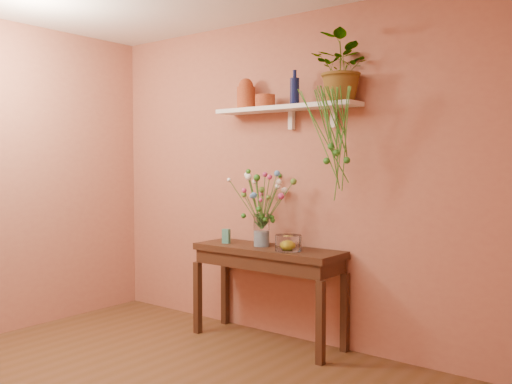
{
  "coord_description": "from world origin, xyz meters",
  "views": [
    {
      "loc": [
        2.66,
        -1.86,
        1.48
      ],
      "look_at": [
        0.0,
        1.55,
        1.25
      ],
      "focal_mm": 39.1,
      "sensor_mm": 36.0,
      "label": 1
    }
  ],
  "objects_px": {
    "terracotta_jug": "(246,94)",
    "glass_vase": "(262,232)",
    "spider_plant": "(344,68)",
    "glass_bowl": "(288,244)",
    "bouquet": "(264,192)",
    "blue_bottle": "(295,91)",
    "sideboard": "(267,261)"
  },
  "relations": [
    {
      "from": "spider_plant",
      "to": "glass_vase",
      "type": "height_order",
      "value": "spider_plant"
    },
    {
      "from": "sideboard",
      "to": "terracotta_jug",
      "type": "distance_m",
      "value": 1.43
    },
    {
      "from": "blue_bottle",
      "to": "bouquet",
      "type": "distance_m",
      "value": 0.85
    },
    {
      "from": "glass_vase",
      "to": "glass_bowl",
      "type": "height_order",
      "value": "glass_vase"
    },
    {
      "from": "glass_vase",
      "to": "bouquet",
      "type": "bearing_deg",
      "value": 2.62
    },
    {
      "from": "glass_vase",
      "to": "glass_bowl",
      "type": "distance_m",
      "value": 0.33
    },
    {
      "from": "terracotta_jug",
      "to": "glass_vase",
      "type": "xyz_separation_m",
      "value": [
        0.24,
        -0.1,
        -1.16
      ]
    },
    {
      "from": "spider_plant",
      "to": "glass_bowl",
      "type": "height_order",
      "value": "spider_plant"
    },
    {
      "from": "spider_plant",
      "to": "glass_bowl",
      "type": "relative_size",
      "value": 2.41
    },
    {
      "from": "terracotta_jug",
      "to": "bouquet",
      "type": "height_order",
      "value": "terracotta_jug"
    },
    {
      "from": "sideboard",
      "to": "bouquet",
      "type": "bearing_deg",
      "value": 167.74
    },
    {
      "from": "blue_bottle",
      "to": "spider_plant",
      "type": "distance_m",
      "value": 0.46
    },
    {
      "from": "sideboard",
      "to": "glass_vase",
      "type": "distance_m",
      "value": 0.24
    },
    {
      "from": "terracotta_jug",
      "to": "bouquet",
      "type": "xyz_separation_m",
      "value": [
        0.26,
        -0.1,
        -0.82
      ]
    },
    {
      "from": "spider_plant",
      "to": "glass_bowl",
      "type": "bearing_deg",
      "value": -159.39
    },
    {
      "from": "spider_plant",
      "to": "bouquet",
      "type": "relative_size",
      "value": 0.91
    },
    {
      "from": "sideboard",
      "to": "spider_plant",
      "type": "relative_size",
      "value": 2.58
    },
    {
      "from": "blue_bottle",
      "to": "glass_vase",
      "type": "xyz_separation_m",
      "value": [
        -0.28,
        -0.07,
        -1.15
      ]
    },
    {
      "from": "glass_vase",
      "to": "blue_bottle",
      "type": "bearing_deg",
      "value": 14.7
    },
    {
      "from": "blue_bottle",
      "to": "glass_vase",
      "type": "bearing_deg",
      "value": -165.3
    },
    {
      "from": "sideboard",
      "to": "glass_vase",
      "type": "height_order",
      "value": "glass_vase"
    },
    {
      "from": "spider_plant",
      "to": "bouquet",
      "type": "height_order",
      "value": "spider_plant"
    },
    {
      "from": "sideboard",
      "to": "blue_bottle",
      "type": "bearing_deg",
      "value": 21.48
    },
    {
      "from": "bouquet",
      "to": "blue_bottle",
      "type": "bearing_deg",
      "value": 15.63
    },
    {
      "from": "blue_bottle",
      "to": "glass_vase",
      "type": "distance_m",
      "value": 1.18
    },
    {
      "from": "sideboard",
      "to": "terracotta_jug",
      "type": "xyz_separation_m",
      "value": [
        -0.31,
        0.11,
        1.39
      ]
    },
    {
      "from": "spider_plant",
      "to": "glass_vase",
      "type": "distance_m",
      "value": 1.47
    },
    {
      "from": "glass_vase",
      "to": "bouquet",
      "type": "distance_m",
      "value": 0.34
    },
    {
      "from": "spider_plant",
      "to": "blue_bottle",
      "type": "bearing_deg",
      "value": -178.5
    },
    {
      "from": "sideboard",
      "to": "glass_vase",
      "type": "relative_size",
      "value": 4.77
    },
    {
      "from": "glass_vase",
      "to": "bouquet",
      "type": "height_order",
      "value": "bouquet"
    },
    {
      "from": "glass_vase",
      "to": "spider_plant",
      "type": "bearing_deg",
      "value": 6.72
    }
  ]
}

